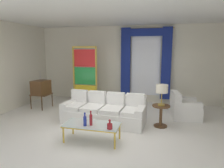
# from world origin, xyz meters

# --- Properties ---
(ground_plane) EXTENTS (16.00, 16.00, 0.00)m
(ground_plane) POSITION_xyz_m (0.00, 0.00, 0.00)
(ground_plane) COLOR white
(wall_rear) EXTENTS (8.00, 0.12, 3.00)m
(wall_rear) POSITION_xyz_m (0.00, 3.06, 1.50)
(wall_rear) COLOR silver
(wall_rear) RESTS_ON ground
(wall_left) EXTENTS (0.12, 7.00, 3.00)m
(wall_left) POSITION_xyz_m (-3.66, 0.60, 1.50)
(wall_left) COLOR silver
(wall_left) RESTS_ON ground
(ceiling_slab) EXTENTS (8.00, 7.60, 0.04)m
(ceiling_slab) POSITION_xyz_m (0.00, 0.80, 3.02)
(ceiling_slab) COLOR white
(curtained_window) EXTENTS (2.00, 0.17, 2.70)m
(curtained_window) POSITION_xyz_m (0.78, 2.89, 1.74)
(curtained_window) COLOR white
(curtained_window) RESTS_ON ground
(couch_white_long) EXTENTS (2.39, 1.06, 0.86)m
(couch_white_long) POSITION_xyz_m (-0.17, 0.47, 0.31)
(couch_white_long) COLOR white
(couch_white_long) RESTS_ON ground
(coffee_table) EXTENTS (1.27, 0.58, 0.41)m
(coffee_table) POSITION_xyz_m (-0.10, -0.79, 0.37)
(coffee_table) COLOR silver
(coffee_table) RESTS_ON ground
(bottle_blue_decanter) EXTENTS (0.12, 0.12, 0.21)m
(bottle_blue_decanter) POSITION_xyz_m (0.36, -0.96, 0.48)
(bottle_blue_decanter) COLOR maroon
(bottle_blue_decanter) RESTS_ON coffee_table
(bottle_crystal_tall) EXTENTS (0.07, 0.07, 0.31)m
(bottle_crystal_tall) POSITION_xyz_m (-0.22, -0.92, 0.53)
(bottle_crystal_tall) COLOR navy
(bottle_crystal_tall) RESTS_ON coffee_table
(bottle_amber_squat) EXTENTS (0.07, 0.07, 0.34)m
(bottle_amber_squat) POSITION_xyz_m (-0.10, -0.87, 0.55)
(bottle_amber_squat) COLOR maroon
(bottle_amber_squat) RESTS_ON coffee_table
(vintage_tv) EXTENTS (0.62, 0.65, 1.35)m
(vintage_tv) POSITION_xyz_m (-2.76, 1.28, 0.73)
(vintage_tv) COLOR brown
(vintage_tv) RESTS_ON ground
(armchair_white) EXTENTS (0.91, 0.90, 0.80)m
(armchair_white) POSITION_xyz_m (2.09, 1.38, 0.29)
(armchair_white) COLOR white
(armchair_white) RESTS_ON ground
(stained_glass_divider) EXTENTS (0.95, 0.05, 2.20)m
(stained_glass_divider) POSITION_xyz_m (-1.39, 2.08, 1.06)
(stained_glass_divider) COLOR gold
(stained_glass_divider) RESTS_ON ground
(peacock_figurine) EXTENTS (0.44, 0.60, 0.50)m
(peacock_figurine) POSITION_xyz_m (-0.99, 1.71, 0.22)
(peacock_figurine) COLOR beige
(peacock_figurine) RESTS_ON ground
(round_side_table) EXTENTS (0.48, 0.48, 0.59)m
(round_side_table) POSITION_xyz_m (1.42, 0.50, 0.36)
(round_side_table) COLOR brown
(round_side_table) RESTS_ON ground
(table_lamp_brass) EXTENTS (0.32, 0.32, 0.57)m
(table_lamp_brass) POSITION_xyz_m (1.42, 0.50, 1.03)
(table_lamp_brass) COLOR #B29338
(table_lamp_brass) RESTS_ON round_side_table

